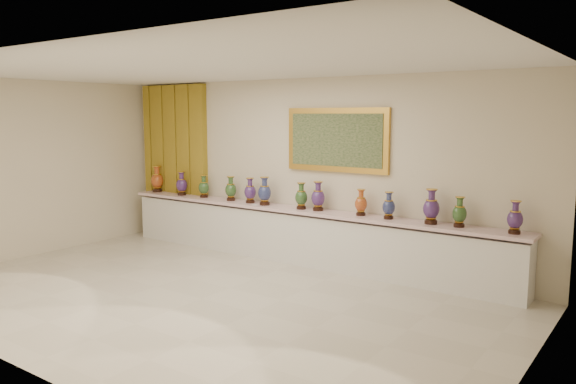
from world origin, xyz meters
name	(u,v)px	position (x,y,z in m)	size (l,w,h in m)	color
ground	(202,299)	(0.00, 0.00, 0.00)	(8.00, 8.00, 0.00)	beige
room	(197,159)	(-2.45, 2.44, 1.58)	(8.00, 8.00, 8.00)	beige
counter	(299,236)	(0.00, 2.27, 0.44)	(7.28, 0.48, 0.90)	white
vase_0	(157,180)	(-3.39, 2.28, 1.13)	(0.26, 0.26, 0.51)	black
vase_1	(182,185)	(-2.66, 2.24, 1.10)	(0.27, 0.27, 0.45)	black
vase_2	(204,187)	(-2.12, 2.27, 1.09)	(0.25, 0.25, 0.41)	black
vase_3	(231,190)	(-1.46, 2.27, 1.09)	(0.23, 0.23, 0.43)	black
vase_4	(250,192)	(-1.01, 2.26, 1.10)	(0.22, 0.22, 0.44)	black
vase_5	(265,192)	(-0.66, 2.22, 1.11)	(0.23, 0.23, 0.48)	black
vase_6	(301,197)	(0.07, 2.24, 1.09)	(0.24, 0.24, 0.43)	black
vase_7	(318,197)	(0.37, 2.28, 1.11)	(0.25, 0.25, 0.47)	black
vase_8	(361,204)	(1.13, 2.28, 1.08)	(0.21, 0.21, 0.40)	black
vase_9	(389,207)	(1.59, 2.27, 1.08)	(0.21, 0.21, 0.40)	black
vase_10	(431,208)	(2.24, 2.26, 1.12)	(0.25, 0.25, 0.49)	black
vase_11	(459,213)	(2.63, 2.27, 1.09)	(0.24, 0.24, 0.42)	black
vase_12	(515,219)	(3.36, 2.26, 1.09)	(0.26, 0.26, 0.43)	black
label_card	(255,205)	(-0.80, 2.13, 0.90)	(0.10, 0.06, 0.00)	white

